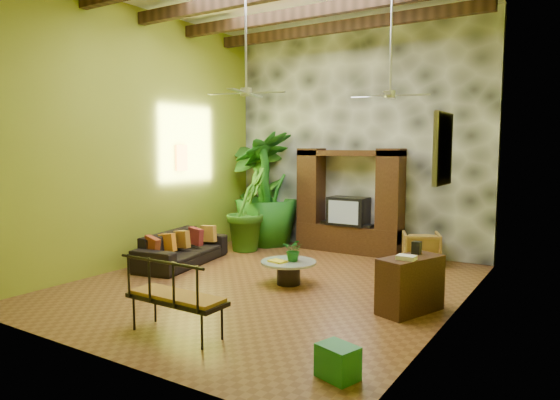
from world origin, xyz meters
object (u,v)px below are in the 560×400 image
Objects in this scene: side_console at (410,285)px; ceiling_fan_back at (390,82)px; sofa at (182,248)px; green_bin at (338,362)px; tall_plant_c at (267,189)px; ceiling_fan_front at (246,79)px; iron_bench at (172,293)px; tall_plant_b at (247,209)px; entertainment_center at (349,209)px; tall_plant_a at (258,189)px; coffee_table at (289,269)px; wicker_armchair at (421,248)px.

ceiling_fan_back is at bearing 143.18° from side_console.
sofa is 5.57m from green_bin.
tall_plant_c is (-3.62, 1.68, -2.06)m from ceiling_fan_back.
ceiling_fan_front is 4.72m from green_bin.
ceiling_fan_back is 4.49m from tall_plant_c.
tall_plant_c is at bearing 113.20° from iron_bench.
tall_plant_b is 6.52m from green_bin.
green_bin is (4.51, -5.43, -1.17)m from tall_plant_c.
entertainment_center is 2.48m from tall_plant_a.
sofa is 5.66× the size of green_bin.
tall_plant_b is 3.07m from coffee_table.
green_bin is at bearing -45.82° from tall_plant_b.
tall_plant_b is (0.28, 1.81, 0.62)m from sofa.
tall_plant_a is 4.18m from coffee_table.
tall_plant_a is at bearing 122.49° from ceiling_fan_front.
ceiling_fan_back reaches higher than tall_plant_a.
side_console is (0.86, -1.35, -3.01)m from ceiling_fan_back.
wicker_armchair is 5.43m from green_bin.
tall_plant_c is (0.44, -0.27, 0.04)m from tall_plant_a.
tall_plant_a is 2.76× the size of coffee_table.
wicker_armchair is at bearing -10.30° from entertainment_center.
tall_plant_c reaches higher than entertainment_center.
ceiling_fan_front is at bearing -93.24° from entertainment_center.
tall_plant_a is 6.65× the size of green_bin.
tall_plant_b is 2.00× the size of coffee_table.
tall_plant_b reaches higher than side_console.
coffee_table is at bearing -40.33° from tall_plant_b.
wicker_armchair is 0.53× the size of iron_bench.
side_console is at bearing 90.81° from green_bin.
tall_plant_b is at bearing -90.44° from tall_plant_c.
ceiling_fan_back is 1.88× the size of side_console.
tall_plant_a is at bearing 148.82° from tall_plant_c.
sofa is at bearing 161.94° from ceiling_fan_front.
side_console is at bearing 81.07° from wicker_armchair.
ceiling_fan_front reaches higher than iron_bench.
wicker_armchair is (0.12, 1.62, -3.08)m from ceiling_fan_back.
green_bin is (2.69, -2.15, -3.23)m from ceiling_fan_front.
tall_plant_a is 1.93× the size of iron_bench.
ceiling_fan_front reaches higher than wicker_armchair.
tall_plant_b is at bearing 116.58° from iron_bench.
tall_plant_b is (-3.62, 0.89, -2.46)m from ceiling_fan_back.
green_bin is (0.89, -3.75, -3.23)m from ceiling_fan_back.
iron_bench is at bearing -89.39° from coffee_table.
ceiling_fan_back is (1.60, -1.94, 2.44)m from entertainment_center.
iron_bench is 2.24m from green_bin.
ceiling_fan_back is 1.38× the size of iron_bench.
ceiling_fan_back is 0.69× the size of tall_plant_c.
coffee_table is (0.46, 0.56, -3.15)m from ceiling_fan_front.
tall_plant_a reaches higher than wicker_armchair.
sofa is 4.78m from side_console.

